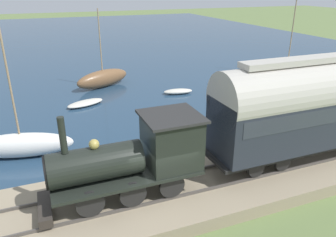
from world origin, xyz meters
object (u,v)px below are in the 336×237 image
at_px(passenger_coach, 322,102).
at_px(sailboat_brown, 103,78).
at_px(rowboat_off_pier, 178,91).
at_px(sailboat_gray, 287,69).
at_px(sailboat_white, 21,145).
at_px(rowboat_mid_harbor, 285,126).
at_px(rowboat_near_shore, 85,103).
at_px(steam_locomotive, 138,154).

bearing_deg(passenger_coach, sailboat_brown, 22.06).
distance_m(passenger_coach, rowboat_off_pier, 12.98).
bearing_deg(sailboat_brown, sailboat_gray, -124.45).
bearing_deg(sailboat_white, sailboat_brown, -17.79).
relative_size(sailboat_white, rowboat_mid_harbor, 3.21).
bearing_deg(rowboat_near_shore, sailboat_brown, -47.16).
bearing_deg(sailboat_white, sailboat_gray, -58.61).
relative_size(passenger_coach, rowboat_near_shore, 3.72).
relative_size(steam_locomotive, passenger_coach, 0.55).
bearing_deg(rowboat_near_shore, rowboat_off_pier, -109.57).
relative_size(sailboat_white, rowboat_near_shore, 2.49).
bearing_deg(sailboat_brown, rowboat_mid_harbor, -171.88).
height_order(sailboat_brown, rowboat_off_pier, sailboat_brown).
distance_m(sailboat_white, rowboat_off_pier, 13.05).
xyz_separation_m(rowboat_off_pier, rowboat_near_shore, (-0.04, 7.25, -0.02)).
relative_size(passenger_coach, sailboat_brown, 1.72).
bearing_deg(rowboat_mid_harbor, rowboat_near_shore, -8.91).
xyz_separation_m(sailboat_brown, rowboat_mid_harbor, (-12.68, -8.45, -0.55)).
bearing_deg(rowboat_near_shore, sailboat_white, 127.85).
height_order(steam_locomotive, rowboat_off_pier, steam_locomotive).
height_order(steam_locomotive, passenger_coach, passenger_coach).
bearing_deg(sailboat_white, passenger_coach, -102.47).
bearing_deg(rowboat_near_shore, sailboat_gray, -105.51).
bearing_deg(sailboat_gray, rowboat_mid_harbor, 107.36).
bearing_deg(passenger_coach, sailboat_white, 64.97).
bearing_deg(rowboat_mid_harbor, sailboat_gray, -100.43).
bearing_deg(rowboat_off_pier, passenger_coach, -162.98).
distance_m(sailboat_white, rowboat_near_shore, 7.63).
height_order(steam_locomotive, rowboat_mid_harbor, steam_locomotive).
bearing_deg(rowboat_mid_harbor, sailboat_white, 21.84).
distance_m(sailboat_gray, rowboat_near_shore, 19.20).
distance_m(steam_locomotive, sailboat_white, 7.60).
xyz_separation_m(rowboat_off_pier, rowboat_mid_harbor, (-8.60, -3.33, -0.00)).
relative_size(steam_locomotive, rowboat_near_shore, 2.06).
height_order(sailboat_white, rowboat_near_shore, sailboat_white).
relative_size(steam_locomotive, rowboat_mid_harbor, 2.66).
xyz_separation_m(sailboat_gray, rowboat_mid_harbor, (-10.02, 8.56, -0.42)).
relative_size(sailboat_brown, sailboat_gray, 0.74).
bearing_deg(sailboat_gray, rowboat_off_pier, 64.69).
bearing_deg(steam_locomotive, rowboat_mid_harbor, -69.24).
distance_m(passenger_coach, sailboat_brown, 18.09).
bearing_deg(sailboat_brown, sailboat_white, 124.08).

